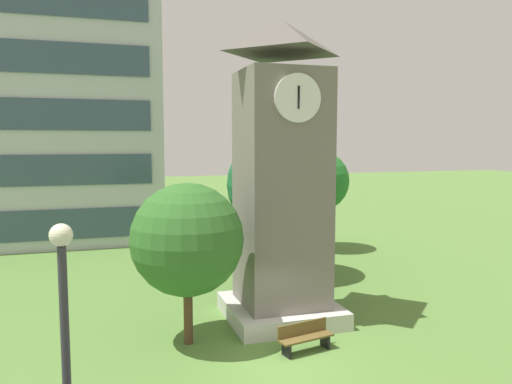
# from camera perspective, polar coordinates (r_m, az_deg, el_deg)

# --- Properties ---
(ground_plane) EXTENTS (160.00, 160.00, 0.00)m
(ground_plane) POSITION_cam_1_polar(r_m,az_deg,el_deg) (15.53, 2.75, -18.77)
(ground_plane) COLOR #567F38
(office_building) EXTENTS (19.79, 13.26, 16.00)m
(office_building) POSITION_cam_1_polar(r_m,az_deg,el_deg) (38.23, -26.69, 7.48)
(office_building) COLOR #B7BCC6
(office_building) RESTS_ON ground
(clock_tower) EXTENTS (3.89, 3.89, 10.64)m
(clock_tower) POSITION_cam_1_polar(r_m,az_deg,el_deg) (17.90, 2.91, 0.35)
(clock_tower) COLOR slate
(clock_tower) RESTS_ON ground
(park_bench) EXTENTS (1.86, 0.85, 0.88)m
(park_bench) POSITION_cam_1_polar(r_m,az_deg,el_deg) (16.13, 5.60, -16.06)
(park_bench) COLOR brown
(park_bench) RESTS_ON ground
(street_lamp) EXTENTS (0.36, 0.36, 5.19)m
(street_lamp) POSITION_cam_1_polar(r_m,az_deg,el_deg) (8.78, -20.87, -15.83)
(street_lamp) COLOR #333338
(street_lamp) RESTS_ON ground
(tree_by_building) EXTENTS (4.71, 4.71, 6.79)m
(tree_by_building) POSITION_cam_1_polar(r_m,az_deg,el_deg) (23.49, 2.40, 0.82)
(tree_by_building) COLOR #513823
(tree_by_building) RESTS_ON ground
(tree_near_tower) EXTENTS (3.58, 3.58, 5.17)m
(tree_near_tower) POSITION_cam_1_polar(r_m,az_deg,el_deg) (15.96, -7.84, -5.39)
(tree_near_tower) COLOR #513823
(tree_near_tower) RESTS_ON ground
(tree_streetside) EXTENTS (3.61, 3.61, 5.94)m
(tree_streetside) POSITION_cam_1_polar(r_m,az_deg,el_deg) (29.78, 7.12, 1.24)
(tree_streetside) COLOR #513823
(tree_streetside) RESTS_ON ground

